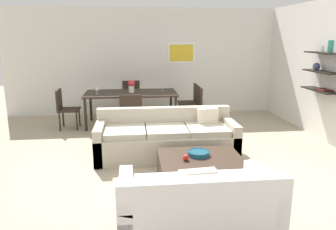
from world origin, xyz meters
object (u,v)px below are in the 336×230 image
(dining_chair_right_near, at_px, (195,104))
(centerpiece_vase, at_px, (131,85))
(wine_glass_right_far, at_px, (163,86))
(wine_glass_left_near, at_px, (97,89))
(dining_chair_head, at_px, (131,96))
(sofa_beige, at_px, (167,139))
(coffee_table, at_px, (200,170))
(loveseat_white, at_px, (197,209))
(wine_glass_head, at_px, (131,84))
(dining_table, at_px, (131,95))
(dining_chair_foot, at_px, (131,112))
(dining_chair_left_near, at_px, (65,106))
(dining_chair_right_far, at_px, (191,100))
(apple_on_coffee_table, at_px, (186,158))
(decorative_bowl, at_px, (199,153))

(dining_chair_right_near, height_order, centerpiece_vase, centerpiece_vase)
(wine_glass_right_far, distance_m, wine_glass_left_near, 1.51)
(dining_chair_head, xyz_separation_m, wine_glass_left_near, (-0.75, -1.04, 0.36))
(sofa_beige, distance_m, coffee_table, 1.17)
(loveseat_white, xyz_separation_m, wine_glass_head, (-0.67, 4.87, 0.59))
(dining_table, relative_size, dining_chair_foot, 2.36)
(dining_chair_left_near, height_order, wine_glass_right_far, wine_glass_right_far)
(dining_chair_head, bearing_deg, coffee_table, -77.01)
(dining_chair_head, relative_size, wine_glass_head, 4.61)
(dining_table, xyz_separation_m, dining_chair_right_far, (1.44, 0.23, -0.19))
(dining_chair_left_near, bearing_deg, wine_glass_head, 25.25)
(dining_chair_foot, relative_size, wine_glass_right_far, 5.79)
(sofa_beige, bearing_deg, dining_chair_head, 101.22)
(wine_glass_right_far, height_order, centerpiece_vase, centerpiece_vase)
(sofa_beige, bearing_deg, dining_chair_right_near, 65.89)
(loveseat_white, xyz_separation_m, apple_on_coffee_table, (0.06, 1.09, 0.13))
(wine_glass_head, bearing_deg, dining_table, -90.00)
(centerpiece_vase, bearing_deg, coffee_table, -73.80)
(coffee_table, bearing_deg, loveseat_white, -103.47)
(dining_table, bearing_deg, wine_glass_left_near, -170.38)
(loveseat_white, relative_size, dining_table, 0.76)
(wine_glass_right_far, bearing_deg, dining_chair_head, 133.33)
(decorative_bowl, xyz_separation_m, dining_chair_foot, (-0.94, 2.24, 0.09))
(apple_on_coffee_table, relative_size, dining_table, 0.04)
(coffee_table, xyz_separation_m, dining_chair_left_near, (-2.40, 3.00, 0.31))
(centerpiece_vase, bearing_deg, apple_on_coffee_table, -77.81)
(dining_table, distance_m, dining_chair_left_near, 1.47)
(decorative_bowl, distance_m, wine_glass_left_near, 3.50)
(coffee_table, xyz_separation_m, dining_chair_right_near, (0.49, 3.00, 0.31))
(wine_glass_head, bearing_deg, coffee_table, -75.43)
(loveseat_white, relative_size, centerpiece_vase, 5.41)
(coffee_table, relative_size, dining_chair_right_far, 1.29)
(apple_on_coffee_table, distance_m, dining_chair_right_far, 3.63)
(coffee_table, distance_m, dining_chair_left_near, 3.85)
(coffee_table, distance_m, apple_on_coffee_table, 0.33)
(sofa_beige, xyz_separation_m, wine_glass_right_far, (0.15, 2.24, 0.56))
(loveseat_white, height_order, wine_glass_left_near, wine_glass_left_near)
(loveseat_white, relative_size, dining_chair_head, 1.78)
(coffee_table, relative_size, centerpiece_vase, 3.93)
(apple_on_coffee_table, xyz_separation_m, wine_glass_right_far, (0.01, 3.45, 0.43))
(apple_on_coffee_table, distance_m, centerpiece_vase, 3.44)
(dining_table, distance_m, wine_glass_right_far, 0.78)
(apple_on_coffee_table, relative_size, dining_chair_foot, 0.09)
(dining_table, bearing_deg, dining_chair_foot, -90.00)
(dining_chair_left_near, relative_size, dining_chair_head, 1.00)
(coffee_table, distance_m, dining_chair_head, 4.27)
(decorative_bowl, relative_size, dining_chair_right_far, 0.35)
(loveseat_white, height_order, decorative_bowl, loveseat_white)
(wine_glass_head, bearing_deg, apple_on_coffee_table, -78.97)
(dining_chair_right_far, height_order, centerpiece_vase, centerpiece_vase)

